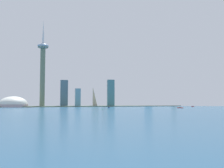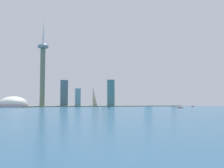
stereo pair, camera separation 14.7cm
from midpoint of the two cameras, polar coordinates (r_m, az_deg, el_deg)
name	(u,v)px [view 2 (the right image)]	position (r m, az deg, el deg)	size (l,w,h in m)	color
ground_plane	(170,111)	(568.57, 12.94, -5.92)	(6000.00, 6000.00, 0.00)	navy
waterfront_pier	(116,106)	(972.29, 0.82, -5.00)	(864.56, 74.44, 2.35)	#485C47
observation_tower	(43,65)	(965.46, -15.38, 4.23)	(40.73, 40.73, 319.40)	slate
stadium_dome	(13,104)	(940.12, -21.41, -4.31)	(99.61, 99.61, 53.76)	#BDA2A3
skyscraper_0	(78,98)	(948.42, -7.75, -3.04)	(19.48, 19.67, 66.98)	#5C93A8
skyscraper_1	(174,96)	(1184.21, 13.78, -2.58)	(12.83, 21.87, 101.19)	#B1A18D
skyscraper_2	(111,93)	(980.26, -0.27, -2.04)	(27.22, 12.94, 103.15)	teal
skyscraper_3	(148,93)	(1086.24, 8.17, -2.03)	(27.44, 17.76, 133.26)	#75A2C1
skyscraper_4	(104,93)	(1063.49, -1.85, -2.12)	(14.91, 19.81, 118.99)	#CEAF9A
skyscraper_5	(95,93)	(1016.56, -3.80, -2.15)	(24.52, 24.89, 101.20)	beige
skyscraper_6	(64,93)	(976.51, -10.79, -2.06)	(27.77, 23.08, 99.89)	#456777
boat_0	(193,106)	(940.42, 17.75, -4.85)	(5.32, 11.39, 3.96)	#A61817
boat_1	(109,108)	(742.79, -0.72, -5.37)	(6.60, 9.49, 3.79)	navy
boat_2	(180,108)	(774.69, 15.15, -5.18)	(17.94, 15.49, 3.51)	#AE271C
channel_buoy_0	(90,107)	(822.05, -5.00, -5.20)	(1.99, 1.99, 2.75)	green
channel_buoy_1	(102,109)	(632.57, -2.23, -5.67)	(1.73, 1.73, 2.41)	green
airplane	(139,62)	(1048.50, 6.02, 4.87)	(34.36, 33.41, 8.25)	silver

